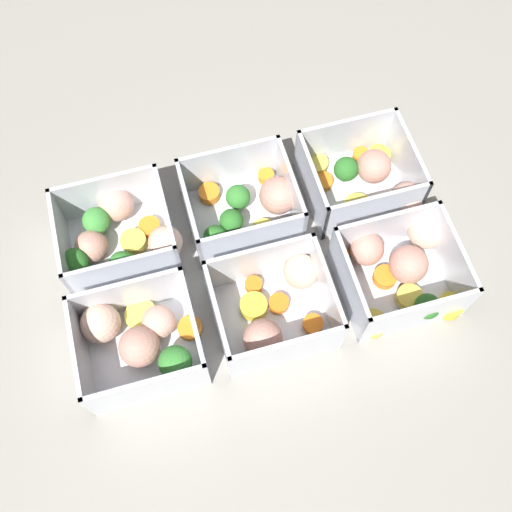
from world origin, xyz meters
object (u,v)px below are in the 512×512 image
at_px(container_near_center, 248,206).
at_px(container_near_right, 118,236).
at_px(container_near_left, 367,179).
at_px(container_far_center, 275,308).
at_px(container_far_right, 139,339).
at_px(container_far_left, 403,266).

distance_m(container_near_center, container_near_right, 0.17).
bearing_deg(container_near_center, container_near_left, 179.50).
height_order(container_near_left, container_near_right, same).
bearing_deg(container_near_center, container_far_center, 87.85).
bearing_deg(container_near_left, container_far_center, 40.02).
bearing_deg(container_near_right, container_far_right, 90.03).
bearing_deg(container_far_right, container_near_left, -157.76).
distance_m(container_near_left, container_far_right, 0.36).
relative_size(container_near_left, container_far_left, 0.98).
distance_m(container_near_center, container_far_right, 0.22).
relative_size(container_near_left, container_near_center, 0.99).
bearing_deg(container_far_left, container_near_right, -22.27).
relative_size(container_near_center, container_far_right, 1.04).
relative_size(container_near_right, container_far_left, 1.03).
height_order(container_far_left, container_far_right, same).
bearing_deg(container_far_center, container_near_right, -41.56).
xyz_separation_m(container_far_center, container_far_right, (0.16, -0.01, 0.00)).
distance_m(container_near_right, container_far_center, 0.22).
height_order(container_far_center, container_far_right, same).
height_order(container_near_center, container_far_right, same).
bearing_deg(container_near_left, container_near_right, -0.77).
xyz_separation_m(container_near_right, container_far_right, (-0.00, 0.14, 0.00)).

